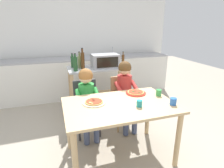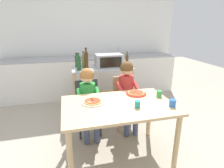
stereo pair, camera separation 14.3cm
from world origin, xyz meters
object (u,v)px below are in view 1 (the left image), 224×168
(bottle_tall_green_wine, at_px, (123,60))
(drinking_cup_blue, at_px, (173,101))
(bottle_dark_olive_oil, at_px, (75,64))
(toaster_oven, at_px, (105,61))
(bottle_brown_beer, at_px, (83,60))
(drinking_cup_green, at_px, (159,93))
(dining_chair_left, at_px, (86,104))
(child_in_green_shirt, at_px, (87,95))
(dining_chair_right, at_px, (123,98))
(pizza_plate_cream, at_px, (94,102))
(bottle_slim_sauce, at_px, (75,63))
(pizza_plate_red_rimmed, at_px, (136,93))
(bottle_squat_spirits, at_px, (72,61))
(child_in_red_shirt, at_px, (126,88))
(kitchen_island_cart, at_px, (98,82))
(drinking_cup_teal, at_px, (139,104))
(bottle_clear_vinegar, at_px, (80,62))
(dining_table, at_px, (120,112))

(bottle_tall_green_wine, height_order, drinking_cup_blue, bottle_tall_green_wine)
(bottle_tall_green_wine, bearing_deg, bottle_dark_olive_oil, -172.78)
(toaster_oven, relative_size, bottle_brown_beer, 1.31)
(bottle_dark_olive_oil, height_order, drinking_cup_green, bottle_dark_olive_oil)
(dining_chair_left, xyz_separation_m, child_in_green_shirt, (0.00, -0.12, 0.19))
(dining_chair_right, height_order, pizza_plate_cream, dining_chair_right)
(bottle_slim_sauce, height_order, pizza_plate_red_rimmed, bottle_slim_sauce)
(bottle_tall_green_wine, bearing_deg, toaster_oven, 178.21)
(bottle_dark_olive_oil, bearing_deg, pizza_plate_red_rimmed, -55.76)
(bottle_tall_green_wine, bearing_deg, bottle_brown_beer, -179.33)
(bottle_squat_spirits, distance_m, child_in_red_shirt, 1.17)
(kitchen_island_cart, xyz_separation_m, dining_chair_left, (-0.36, -0.69, -0.09))
(bottle_squat_spirits, relative_size, drinking_cup_teal, 3.46)
(toaster_oven, xyz_separation_m, drinking_cup_teal, (-0.02, -1.48, -0.21))
(dining_chair_right, height_order, drinking_cup_green, dining_chair_right)
(bottle_clear_vinegar, xyz_separation_m, pizza_plate_red_rimmed, (0.57, -1.16, -0.23))
(dining_chair_left, bearing_deg, pizza_plate_cream, -90.03)
(bottle_slim_sauce, xyz_separation_m, child_in_red_shirt, (0.66, -0.77, -0.26))
(bottle_dark_olive_oil, xyz_separation_m, dining_chair_left, (0.06, -0.54, -0.50))
(bottle_brown_beer, bearing_deg, drinking_cup_teal, -75.23)
(pizza_plate_red_rimmed, bearing_deg, pizza_plate_cream, -167.17)
(drinking_cup_teal, bearing_deg, pizza_plate_cream, 151.68)
(drinking_cup_teal, bearing_deg, bottle_brown_beer, 104.77)
(bottle_dark_olive_oil, bearing_deg, bottle_clear_vinegar, 62.39)
(bottle_squat_spirits, height_order, dining_table, bottle_squat_spirits)
(drinking_cup_blue, bearing_deg, dining_chair_left, 133.80)
(toaster_oven, height_order, dining_chair_left, toaster_oven)
(dining_chair_left, bearing_deg, bottle_dark_olive_oil, 96.78)
(bottle_tall_green_wine, xyz_separation_m, drinking_cup_teal, (-0.37, -1.47, -0.20))
(bottle_dark_olive_oil, xyz_separation_m, child_in_red_shirt, (0.66, -0.62, -0.29))
(bottle_slim_sauce, xyz_separation_m, dining_chair_left, (0.06, -0.70, -0.48))
(bottle_clear_vinegar, relative_size, drinking_cup_green, 3.67)
(bottle_dark_olive_oil, bearing_deg, bottle_brown_beer, 36.72)
(bottle_clear_vinegar, distance_m, pizza_plate_cream, 1.32)
(bottle_brown_beer, xyz_separation_m, pizza_plate_red_rimmed, (0.52, -1.08, -0.27))
(pizza_plate_cream, relative_size, drinking_cup_blue, 3.36)
(bottle_slim_sauce, bearing_deg, child_in_red_shirt, -49.70)
(bottle_slim_sauce, bearing_deg, drinking_cup_green, -54.98)
(bottle_tall_green_wine, bearing_deg, dining_table, -112.39)
(drinking_cup_blue, bearing_deg, bottle_slim_sauce, 119.85)
(drinking_cup_green, relative_size, drinking_cup_teal, 1.07)
(child_in_red_shirt, bearing_deg, bottle_clear_vinegar, 125.12)
(child_in_red_shirt, bearing_deg, bottle_dark_olive_oil, 137.00)
(drinking_cup_green, xyz_separation_m, drinking_cup_teal, (-0.38, -0.23, -0.00))
(kitchen_island_cart, height_order, pizza_plate_red_rimmed, kitchen_island_cart)
(dining_table, xyz_separation_m, drinking_cup_blue, (0.57, -0.21, 0.14))
(dining_chair_left, bearing_deg, child_in_red_shirt, -7.28)
(drinking_cup_blue, distance_m, drinking_cup_teal, 0.40)
(child_in_red_shirt, xyz_separation_m, pizza_plate_cream, (-0.60, -0.49, 0.05))
(pizza_plate_red_rimmed, bearing_deg, bottle_squat_spirits, 118.34)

